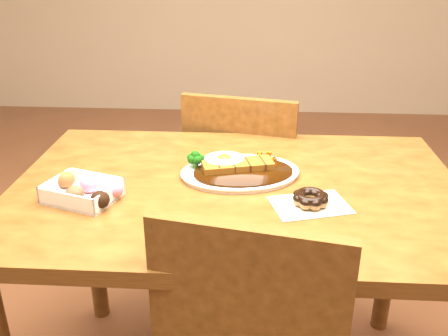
# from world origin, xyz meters

# --- Properties ---
(table) EXTENTS (1.20, 0.80, 0.75)m
(table) POSITION_xyz_m (0.00, 0.00, 0.65)
(table) COLOR #502C10
(table) RESTS_ON ground
(chair_far) EXTENTS (0.50, 0.50, 0.87)m
(chair_far) POSITION_xyz_m (0.02, 0.54, 0.48)
(chair_far) COLOR #502C10
(chair_far) RESTS_ON ground
(katsu_curry_plate) EXTENTS (0.36, 0.29, 0.06)m
(katsu_curry_plate) POSITION_xyz_m (0.00, 0.06, 0.77)
(katsu_curry_plate) COLOR white
(katsu_curry_plate) RESTS_ON table
(donut_box) EXTENTS (0.21, 0.18, 0.05)m
(donut_box) POSITION_xyz_m (-0.38, -0.10, 0.77)
(donut_box) COLOR white
(donut_box) RESTS_ON table
(pon_de_ring) EXTENTS (0.21, 0.18, 0.04)m
(pon_de_ring) POSITION_xyz_m (0.19, -0.10, 0.77)
(pon_de_ring) COLOR silver
(pon_de_ring) RESTS_ON table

